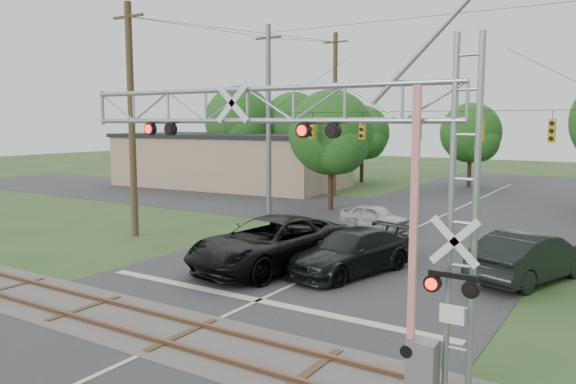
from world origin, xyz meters
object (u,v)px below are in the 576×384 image
Objects in this scene: sedan_silver at (375,217)px; commercial_building at (231,160)px; traffic_signal_span at (436,122)px; pickup_black at (271,243)px; crossing_gantry at (317,180)px; car_dark at (351,252)px.

sedan_silver is 0.19× the size of commercial_building.
traffic_signal_span is 12.22m from pickup_black.
traffic_signal_span reaches higher than crossing_gantry.
commercial_building reaches higher than car_dark.
pickup_black is at bearing 129.94° from crossing_gantry.
sedan_silver is (-6.11, 17.15, -3.81)m from crossing_gantry.
pickup_black reaches higher than sedan_silver.
car_dark is 9.13m from sedan_silver.
crossing_gantry is 1.44× the size of pickup_black.
commercial_building is at bearing 151.83° from car_dark.
pickup_black is 28.77m from commercial_building.
pickup_black is 3.11m from car_dark.
crossing_gantry is at bearing -79.63° from traffic_signal_span.
commercial_building is at bearing 130.87° from crossing_gantry.
commercial_building is (-21.80, 10.71, -3.35)m from traffic_signal_span.
traffic_signal_span is at bearing -29.98° from commercial_building.
sedan_silver is (-2.81, 8.69, -0.16)m from car_dark.
car_dark is at bearing -154.72° from sedan_silver.
pickup_black is at bearing -145.89° from car_dark.
commercial_building is (-19.05, 11.92, 1.67)m from sedan_silver.
traffic_signal_span reaches higher than sedan_silver.
traffic_signal_span reaches higher than commercial_building.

